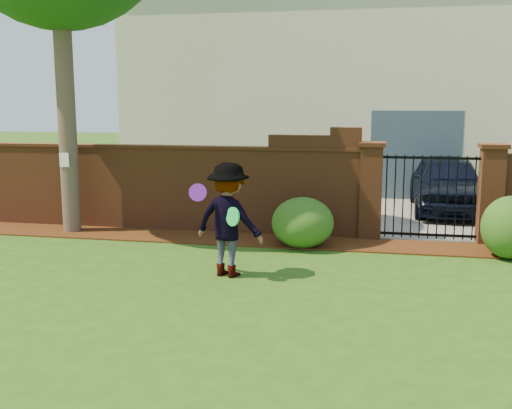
% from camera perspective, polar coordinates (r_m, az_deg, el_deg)
% --- Properties ---
extents(ground, '(80.00, 80.00, 0.01)m').
position_cam_1_polar(ground, '(8.65, -6.19, -8.31)').
color(ground, '#2A5214').
rests_on(ground, ground).
extents(mulch_bed, '(11.10, 1.08, 0.03)m').
position_cam_1_polar(mulch_bed, '(11.99, -5.71, -3.08)').
color(mulch_bed, '#3B1D0A').
rests_on(mulch_bed, ground).
extents(brick_wall, '(8.70, 0.31, 2.16)m').
position_cam_1_polar(brick_wall, '(12.79, -9.45, 1.79)').
color(brick_wall, brown).
rests_on(brick_wall, ground).
extents(pillar_left, '(0.50, 0.50, 1.88)m').
position_cam_1_polar(pillar_left, '(11.95, 10.72, 1.34)').
color(pillar_left, brown).
rests_on(pillar_left, ground).
extents(pillar_right, '(0.50, 0.50, 1.88)m').
position_cam_1_polar(pillar_right, '(12.13, 21.17, 0.97)').
color(pillar_right, brown).
rests_on(pillar_right, ground).
extents(iron_gate, '(1.78, 0.03, 1.60)m').
position_cam_1_polar(iron_gate, '(12.01, 15.96, 0.68)').
color(iron_gate, black).
rests_on(iron_gate, ground).
extents(driveway, '(3.20, 8.00, 0.01)m').
position_cam_1_polar(driveway, '(16.08, 14.75, -0.11)').
color(driveway, gray).
rests_on(driveway, ground).
extents(house, '(12.40, 6.40, 6.30)m').
position_cam_1_polar(house, '(19.89, 7.18, 11.10)').
color(house, '#EAE4C4').
rests_on(house, ground).
extents(car, '(1.66, 4.08, 1.39)m').
position_cam_1_polar(car, '(15.20, 17.57, 1.83)').
color(car, black).
rests_on(car, ground).
extents(paper_notice, '(0.20, 0.01, 0.28)m').
position_cam_1_polar(paper_notice, '(12.68, -17.56, 4.01)').
color(paper_notice, white).
rests_on(paper_notice, tree).
extents(shrub_left, '(1.14, 1.14, 0.93)m').
position_cam_1_polar(shrub_left, '(11.12, 4.40, -1.70)').
color(shrub_left, '#1D5218').
rests_on(shrub_left, ground).
extents(shrub_middle, '(0.98, 0.98, 1.08)m').
position_cam_1_polar(shrub_middle, '(11.17, 22.79, -2.01)').
color(shrub_middle, '#1D5218').
rests_on(shrub_middle, ground).
extents(man, '(1.27, 0.95, 1.75)m').
position_cam_1_polar(man, '(9.23, -2.73, -1.47)').
color(man, gray).
rests_on(man, ground).
extents(frisbee_purple, '(0.28, 0.13, 0.27)m').
position_cam_1_polar(frisbee_purple, '(9.05, -5.49, 1.14)').
color(frisbee_purple, purple).
rests_on(frisbee_purple, man).
extents(frisbee_green, '(0.27, 0.23, 0.29)m').
position_cam_1_polar(frisbee_green, '(8.93, -2.19, -1.15)').
color(frisbee_green, '#1CD450').
rests_on(frisbee_green, man).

